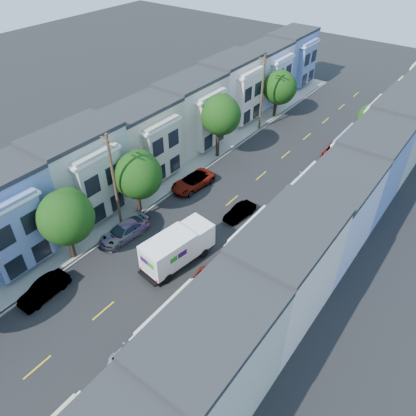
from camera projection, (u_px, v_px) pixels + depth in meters
ground at (155, 266)px, 35.58m from camera, size 160.00×160.00×0.00m
road_slab at (247, 188)px, 45.05m from camera, size 12.00×70.00×0.02m
curb_left at (204, 170)px, 47.87m from camera, size 0.30×70.00×0.15m
curb_right at (296, 207)px, 42.15m from camera, size 0.30×70.00×0.15m
sidewalk_left at (195, 166)px, 48.48m from camera, size 2.60×70.00×0.15m
sidewalk_right at (308, 212)px, 41.54m from camera, size 2.60×70.00×0.15m
centerline at (247, 188)px, 45.05m from camera, size 0.12×70.00×0.01m
townhouse_row_left at (171, 157)px, 50.32m from camera, size 5.00×70.00×8.50m
townhouse_row_right at (343, 227)px, 39.79m from camera, size 5.00×70.00×8.50m
tree_b at (65, 217)px, 33.38m from camera, size 4.70×4.70×7.17m
tree_c at (137, 175)px, 38.81m from camera, size 4.70×4.70×6.92m
tree_d at (220, 115)px, 46.78m from camera, size 4.70×4.70×8.01m
tree_e at (279, 87)px, 56.47m from camera, size 4.70×4.70×6.84m
tree_far_r at (368, 118)px, 49.51m from camera, size 3.00×3.00×5.69m
utility_pole_near at (115, 183)px, 36.65m from camera, size 1.60×0.26×10.00m
utility_pole_far at (262, 93)px, 53.08m from camera, size 1.60×0.26×10.00m
fedex_truck at (177, 247)px, 34.91m from camera, size 2.57×6.68×3.20m
lead_sedan at (240, 212)px, 40.62m from camera, size 1.75×3.85×1.24m
parked_left_b at (44, 290)px, 32.56m from camera, size 1.64×4.27×1.41m
parked_left_c at (124, 231)px, 38.11m from camera, size 2.56×5.14×1.49m
parked_left_d at (193, 182)px, 44.69m from camera, size 2.96×5.51×1.47m
parked_right_a at (139, 347)px, 28.42m from camera, size 2.32×4.89×1.43m
parked_right_b at (198, 288)px, 32.76m from camera, size 2.35×4.74×1.29m
parked_right_c at (297, 189)px, 43.64m from camera, size 2.15×4.90×1.46m
parked_right_d at (334, 151)px, 50.06m from camera, size 2.47×4.88×1.32m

